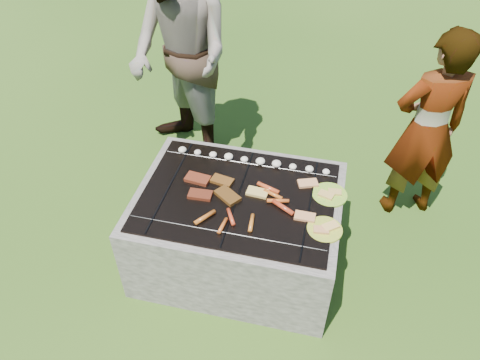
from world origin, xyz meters
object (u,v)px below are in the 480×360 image
object	(u,v)px
plate_near	(325,229)
cook	(427,130)
bystander	(180,57)
fire_pit	(238,231)
plate_far	(329,195)

from	to	relation	value
plate_near	cook	world-z (taller)	cook
plate_near	bystander	distance (m)	1.79
plate_near	bystander	world-z (taller)	bystander
cook	bystander	world-z (taller)	bystander
fire_pit	cook	bearing A→B (deg)	34.95
cook	plate_far	bearing A→B (deg)	27.25
plate_far	bystander	xyz separation A→B (m)	(-1.27, 0.91, 0.35)
plate_far	cook	world-z (taller)	cook
fire_pit	plate_far	xyz separation A→B (m)	(0.56, 0.14, 0.33)
plate_near	plate_far	bearing A→B (deg)	90.27
cook	bystander	distance (m)	1.90
plate_near	bystander	bearing A→B (deg)	136.51
fire_pit	bystander	distance (m)	1.44
fire_pit	plate_near	bearing A→B (deg)	-15.67
plate_far	cook	xyz separation A→B (m)	(0.60, 0.66, 0.14)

